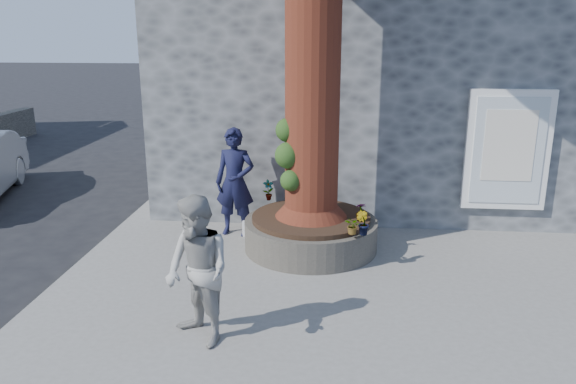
{
  "coord_description": "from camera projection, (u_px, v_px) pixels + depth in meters",
  "views": [
    {
      "loc": [
        1.26,
        -7.18,
        3.8
      ],
      "look_at": [
        0.44,
        1.6,
        1.25
      ],
      "focal_mm": 35.0,
      "sensor_mm": 36.0,
      "label": 1
    }
  ],
  "objects": [
    {
      "name": "ground",
      "position": [
        247.0,
        306.0,
        8.04
      ],
      "size": [
        120.0,
        120.0,
        0.0
      ],
      "primitive_type": "plane",
      "color": "black",
      "rests_on": "ground"
    },
    {
      "name": "man",
      "position": [
        235.0,
        182.0,
        10.27
      ],
      "size": [
        0.78,
        0.55,
        2.0
      ],
      "primitive_type": "imported",
      "rotation": [
        0.0,
        0.0,
        -0.11
      ],
      "color": "black",
      "rests_on": "pavement"
    },
    {
      "name": "shopping_bag",
      "position": [
        248.0,
        229.0,
        10.4
      ],
      "size": [
        0.21,
        0.13,
        0.28
      ],
      "primitive_type": "cube",
      "rotation": [
        0.0,
        0.0,
        0.07
      ],
      "color": "white",
      "rests_on": "pavement"
    },
    {
      "name": "woman",
      "position": [
        198.0,
        272.0,
        6.66
      ],
      "size": [
        1.13,
        1.12,
        1.84
      ],
      "primitive_type": "imported",
      "rotation": [
        0.0,
        0.0,
        -0.74
      ],
      "color": "#989792",
      "rests_on": "pavement"
    },
    {
      "name": "plant_a",
      "position": [
        268.0,
        190.0,
        10.51
      ],
      "size": [
        0.24,
        0.21,
        0.39
      ],
      "primitive_type": "imported",
      "rotation": [
        0.0,
        0.0,
        0.44
      ],
      "color": "gray",
      "rests_on": "planter"
    },
    {
      "name": "planter",
      "position": [
        311.0,
        232.0,
        9.76
      ],
      "size": [
        2.3,
        2.3,
        0.6
      ],
      "color": "black",
      "rests_on": "pavement"
    },
    {
      "name": "plant_d",
      "position": [
        353.0,
        226.0,
        8.77
      ],
      "size": [
        0.33,
        0.33,
        0.27
      ],
      "primitive_type": "imported",
      "rotation": [
        0.0,
        0.0,
        5.51
      ],
      "color": "gray",
      "rests_on": "planter"
    },
    {
      "name": "yellow_line",
      "position": [
        75.0,
        269.0,
        9.27
      ],
      "size": [
        0.1,
        30.0,
        0.01
      ],
      "primitive_type": "cube",
      "color": "yellow",
      "rests_on": "ground"
    },
    {
      "name": "stone_shop",
      "position": [
        392.0,
        57.0,
        13.82
      ],
      "size": [
        10.3,
        8.3,
        6.3
      ],
      "color": "#474A4C",
      "rests_on": "ground"
    },
    {
      "name": "plant_b",
      "position": [
        363.0,
        223.0,
        8.74
      ],
      "size": [
        0.28,
        0.28,
        0.37
      ],
      "primitive_type": "imported",
      "rotation": [
        0.0,
        0.0,
        2.5
      ],
      "color": "gray",
      "rests_on": "planter"
    },
    {
      "name": "plant_c",
      "position": [
        361.0,
        212.0,
        9.38
      ],
      "size": [
        0.21,
        0.21,
        0.31
      ],
      "primitive_type": "imported",
      "rotation": [
        0.0,
        0.0,
        3.36
      ],
      "color": "gray",
      "rests_on": "planter"
    },
    {
      "name": "pavement",
      "position": [
        351.0,
        277.0,
        8.84
      ],
      "size": [
        9.0,
        8.0,
        0.12
      ],
      "primitive_type": "cube",
      "color": "slate",
      "rests_on": "ground"
    }
  ]
}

